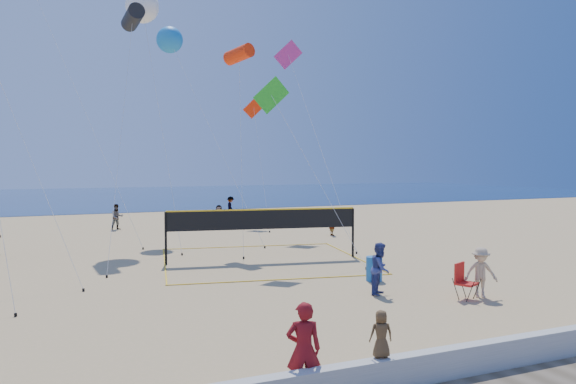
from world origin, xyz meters
name	(u,v)px	position (x,y,z in m)	size (l,w,h in m)	color
ground	(322,342)	(0.00, 0.00, 0.00)	(120.00, 120.00, 0.00)	tan
ocean	(97,197)	(0.00, 62.00, 0.01)	(140.00, 50.00, 0.03)	#10284F
seawall	(395,372)	(0.00, -3.00, 0.30)	(32.00, 0.30, 0.60)	silver
woman	(304,350)	(-1.75, -2.69, 0.88)	(0.64, 0.42, 1.75)	maroon
toddler	(381,334)	(-0.26, -2.93, 1.05)	(0.44, 0.28, 0.90)	brown
bystander_a	(380,269)	(3.90, 3.53, 0.84)	(0.82, 0.64, 1.68)	navy
bystander_b	(481,272)	(6.57, 1.92, 0.79)	(1.02, 0.59, 1.58)	tan
far_person_1	(219,217)	(4.35, 23.25, 0.76)	(1.40, 0.45, 1.51)	gray
far_person_2	(332,223)	(9.40, 17.18, 0.72)	(0.53, 0.35, 1.45)	gray
far_person_3	(117,217)	(-1.81, 25.09, 0.81)	(0.79, 0.62, 1.62)	gray
far_person_4	(231,207)	(7.21, 29.77, 0.82)	(1.06, 0.61, 1.64)	gray
camp_chair	(463,279)	(5.93, 1.98, 0.64)	(0.78, 0.89, 1.24)	red
trash_barrel	(374,269)	(4.85, 5.40, 0.43)	(0.58, 0.58, 0.87)	#1A5FAA
volleyball_net	(263,226)	(2.66, 10.88, 1.53)	(9.77, 9.65, 2.25)	black
kite_1	(133,18)	(-1.61, 18.47, 11.74)	(2.86, 9.80, 12.31)	black
kite_2	(239,55)	(3.22, 15.71, 9.73)	(1.91, 5.10, 10.23)	#FA2F09
kite_4	(276,104)	(3.01, 10.23, 6.72)	(3.67, 3.27, 7.89)	green
kite_5	(291,63)	(7.87, 19.66, 10.25)	(1.82, 9.57, 11.78)	#BE2D88
kite_6	(142,6)	(-0.83, 20.34, 12.87)	(1.85, 7.65, 13.79)	white
kite_7	(170,40)	(0.96, 21.73, 11.47)	(4.08, 8.63, 12.25)	#1B7FD5
kite_9	(255,115)	(7.50, 25.10, 7.57)	(1.79, 5.85, 8.84)	#FA2F09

